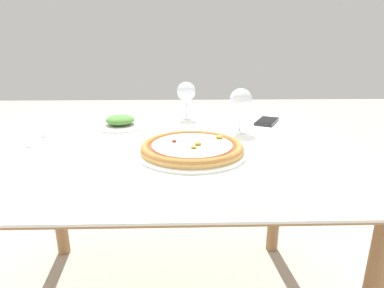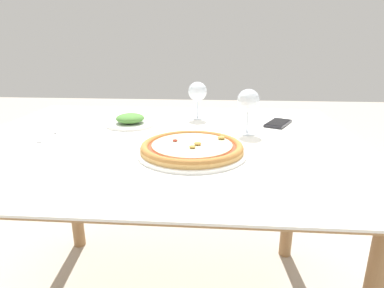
{
  "view_description": "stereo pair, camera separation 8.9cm",
  "coord_description": "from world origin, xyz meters",
  "px_view_note": "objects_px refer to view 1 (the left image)",
  "views": [
    {
      "loc": [
        0.08,
        -1.02,
        1.04
      ],
      "look_at": [
        0.11,
        -0.15,
        0.76
      ],
      "focal_mm": 30.0,
      "sensor_mm": 36.0,
      "label": 1
    },
    {
      "loc": [
        0.17,
        -1.02,
        1.04
      ],
      "look_at": [
        0.11,
        -0.15,
        0.76
      ],
      "focal_mm": 30.0,
      "sensor_mm": 36.0,
      "label": 2
    }
  ],
  "objects_px": {
    "pizza_plate": "(192,148)",
    "wine_glass_far_right": "(186,92)",
    "fork": "(39,139)",
    "wine_glass_far_left": "(241,101)",
    "dining_table": "(159,162)",
    "cell_phone": "(267,121)",
    "side_plate": "(120,122)"
  },
  "relations": [
    {
      "from": "pizza_plate",
      "to": "fork",
      "type": "height_order",
      "value": "pizza_plate"
    },
    {
      "from": "fork",
      "to": "wine_glass_far_left",
      "type": "height_order",
      "value": "wine_glass_far_left"
    },
    {
      "from": "pizza_plate",
      "to": "cell_phone",
      "type": "bearing_deg",
      "value": 50.15
    },
    {
      "from": "dining_table",
      "to": "wine_glass_far_right",
      "type": "bearing_deg",
      "value": 72.42
    },
    {
      "from": "wine_glass_far_right",
      "to": "fork",
      "type": "bearing_deg",
      "value": -148.52
    },
    {
      "from": "side_plate",
      "to": "fork",
      "type": "bearing_deg",
      "value": -146.27
    },
    {
      "from": "cell_phone",
      "to": "side_plate",
      "type": "xyz_separation_m",
      "value": [
        -0.57,
        -0.06,
        0.01
      ]
    },
    {
      "from": "pizza_plate",
      "to": "wine_glass_far_right",
      "type": "relative_size",
      "value": 2.05
    },
    {
      "from": "fork",
      "to": "wine_glass_far_right",
      "type": "distance_m",
      "value": 0.58
    },
    {
      "from": "fork",
      "to": "side_plate",
      "type": "distance_m",
      "value": 0.29
    },
    {
      "from": "cell_phone",
      "to": "wine_glass_far_left",
      "type": "bearing_deg",
      "value": -134.2
    },
    {
      "from": "pizza_plate",
      "to": "side_plate",
      "type": "relative_size",
      "value": 1.68
    },
    {
      "from": "fork",
      "to": "cell_phone",
      "type": "relative_size",
      "value": 1.06
    },
    {
      "from": "wine_glass_far_right",
      "to": "cell_phone",
      "type": "bearing_deg",
      "value": -14.48
    },
    {
      "from": "fork",
      "to": "wine_glass_far_right",
      "type": "xyz_separation_m",
      "value": [
        0.49,
        0.3,
        0.11
      ]
    },
    {
      "from": "wine_glass_far_right",
      "to": "cell_phone",
      "type": "height_order",
      "value": "wine_glass_far_right"
    },
    {
      "from": "pizza_plate",
      "to": "wine_glass_far_right",
      "type": "distance_m",
      "value": 0.46
    },
    {
      "from": "cell_phone",
      "to": "side_plate",
      "type": "height_order",
      "value": "side_plate"
    },
    {
      "from": "side_plate",
      "to": "cell_phone",
      "type": "bearing_deg",
      "value": 5.71
    },
    {
      "from": "dining_table",
      "to": "fork",
      "type": "bearing_deg",
      "value": 179.89
    },
    {
      "from": "fork",
      "to": "side_plate",
      "type": "xyz_separation_m",
      "value": [
        0.24,
        0.16,
        0.02
      ]
    },
    {
      "from": "pizza_plate",
      "to": "wine_glass_far_left",
      "type": "relative_size",
      "value": 2.0
    },
    {
      "from": "dining_table",
      "to": "wine_glass_far_right",
      "type": "relative_size",
      "value": 8.53
    },
    {
      "from": "wine_glass_far_left",
      "to": "wine_glass_far_right",
      "type": "height_order",
      "value": "wine_glass_far_left"
    },
    {
      "from": "dining_table",
      "to": "fork",
      "type": "xyz_separation_m",
      "value": [
        -0.39,
        0.0,
        0.08
      ]
    },
    {
      "from": "fork",
      "to": "wine_glass_far_right",
      "type": "bearing_deg",
      "value": 31.48
    },
    {
      "from": "dining_table",
      "to": "side_plate",
      "type": "height_order",
      "value": "side_plate"
    },
    {
      "from": "wine_glass_far_right",
      "to": "pizza_plate",
      "type": "bearing_deg",
      "value": -88.5
    },
    {
      "from": "wine_glass_far_right",
      "to": "cell_phone",
      "type": "distance_m",
      "value": 0.35
    },
    {
      "from": "fork",
      "to": "pizza_plate",
      "type": "bearing_deg",
      "value": -17.02
    },
    {
      "from": "cell_phone",
      "to": "dining_table",
      "type": "bearing_deg",
      "value": -152.4
    },
    {
      "from": "side_plate",
      "to": "dining_table",
      "type": "bearing_deg",
      "value": -45.97
    }
  ]
}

